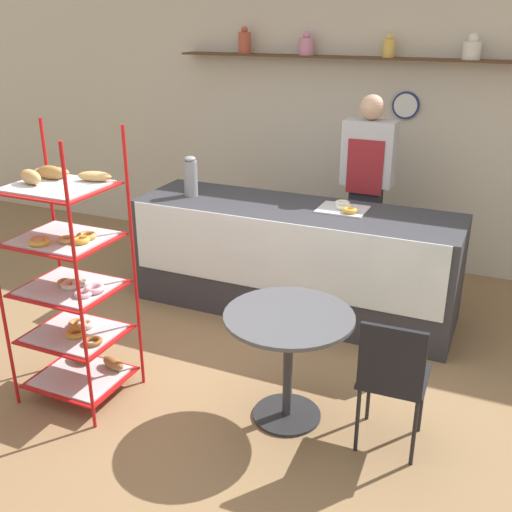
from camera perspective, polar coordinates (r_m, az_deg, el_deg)
name	(u,v)px	position (r m, az deg, el deg)	size (l,w,h in m)	color
ground_plane	(231,379)	(4.34, -2.36, -11.67)	(14.00, 14.00, 0.00)	olive
back_wall	(347,126)	(6.21, 8.65, 12.11)	(10.00, 0.30, 2.70)	beige
display_counter	(294,259)	(5.12, 3.62, -0.30)	(2.72, 0.81, 0.93)	#333338
pastry_rack	(70,280)	(3.98, -17.26, -2.16)	(0.65, 0.56, 1.80)	#B71414
person_worker	(366,188)	(5.43, 10.48, 6.42)	(0.45, 0.23, 1.79)	#282833
cafe_table	(288,340)	(3.70, 3.11, -8.00)	(0.80, 0.80, 0.73)	#262628
cafe_chair	(392,373)	(3.52, 12.85, -10.82)	(0.39, 0.39, 0.86)	black
coffee_carafe	(191,176)	(5.28, -6.25, 7.55)	(0.12, 0.12, 0.35)	gray
donut_tray_counter	(344,208)	(4.93, 8.37, 4.56)	(0.39, 0.33, 0.05)	silver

